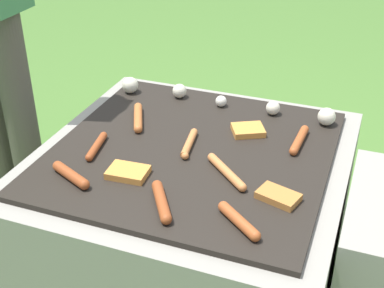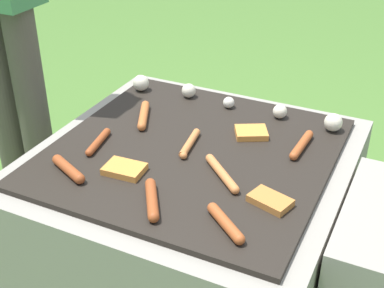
% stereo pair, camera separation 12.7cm
% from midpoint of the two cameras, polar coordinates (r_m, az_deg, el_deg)
% --- Properties ---
extents(ground_plane, '(14.00, 14.00, 0.00)m').
position_cam_midpoint_polar(ground_plane, '(1.92, -1.94, -12.06)').
color(ground_plane, '#47702D').
extents(grill, '(0.94, 0.94, 0.44)m').
position_cam_midpoint_polar(grill, '(1.78, -2.06, -6.83)').
color(grill, gray).
rests_on(grill, ground_plane).
extents(sausage_mid_left, '(0.15, 0.09, 0.03)m').
position_cam_midpoint_polar(sausage_mid_left, '(1.56, -15.11, -3.27)').
color(sausage_mid_left, '#93421E').
rests_on(sausage_mid_left, grill).
extents(sausage_back_left, '(0.10, 0.17, 0.03)m').
position_cam_midpoint_polar(sausage_back_left, '(1.82, -7.77, 2.79)').
color(sausage_back_left, '#B7602D').
rests_on(sausage_back_left, grill).
extents(sausage_front_center, '(0.15, 0.14, 0.03)m').
position_cam_midpoint_polar(sausage_front_center, '(1.52, 1.30, -3.02)').
color(sausage_front_center, '#C6753D').
rests_on(sausage_front_center, grill).
extents(sausage_front_right, '(0.11, 0.16, 0.03)m').
position_cam_midpoint_polar(sausage_front_right, '(1.41, -5.87, -6.19)').
color(sausage_front_right, '#93421E').
rests_on(sausage_front_right, grill).
extents(sausage_back_center, '(0.05, 0.16, 0.02)m').
position_cam_midpoint_polar(sausage_back_center, '(1.68, -12.28, -0.27)').
color(sausage_back_center, '#93421E').
rests_on(sausage_back_center, grill).
extents(sausage_back_right, '(0.03, 0.18, 0.03)m').
position_cam_midpoint_polar(sausage_back_right, '(1.70, 9.29, 0.39)').
color(sausage_back_right, '#A34C23').
rests_on(sausage_back_right, grill).
extents(sausage_mid_right, '(0.14, 0.11, 0.03)m').
position_cam_midpoint_polar(sausage_mid_right, '(1.34, 2.28, -8.25)').
color(sausage_mid_right, '#A34C23').
rests_on(sausage_mid_right, grill).
extents(sausage_front_left, '(0.04, 0.17, 0.02)m').
position_cam_midpoint_polar(sausage_front_left, '(1.66, -2.50, 0.03)').
color(sausage_front_left, '#C6753D').
rests_on(sausage_front_left, grill).
extents(bread_slice_center, '(0.12, 0.10, 0.02)m').
position_cam_midpoint_polar(bread_slice_center, '(1.44, 6.70, -5.61)').
color(bread_slice_center, '#B27033').
rests_on(bread_slice_center, grill).
extents(bread_slice_right, '(0.13, 0.12, 0.02)m').
position_cam_midpoint_polar(bread_slice_right, '(1.74, 3.93, 1.45)').
color(bread_slice_right, '#D18438').
rests_on(bread_slice_right, grill).
extents(bread_slice_left, '(0.12, 0.09, 0.02)m').
position_cam_midpoint_polar(bread_slice_left, '(1.54, -9.20, -3.06)').
color(bread_slice_left, '#D18438').
rests_on(bread_slice_left, grill).
extents(mushroom_row, '(0.79, 0.08, 0.06)m').
position_cam_midpoint_polar(mushroom_row, '(1.90, 1.24, 4.74)').
color(mushroom_row, beige).
rests_on(mushroom_row, grill).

